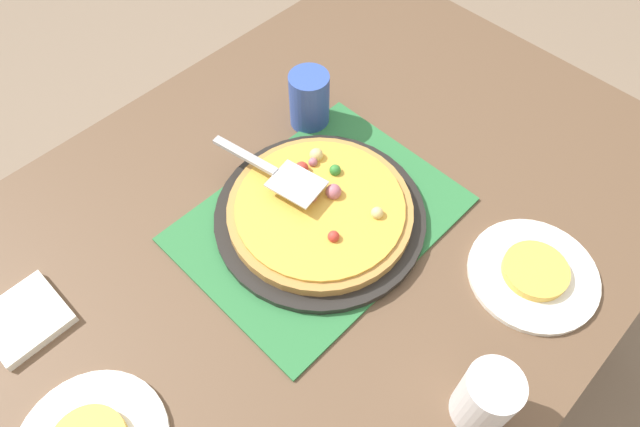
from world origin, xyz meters
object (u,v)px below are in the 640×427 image
plate_near_left (533,274)px  cup_near (309,100)px  napkin_stack (25,319)px  pizza (320,208)px  served_slice_left (535,271)px  pizza_pan (320,216)px  cup_far (486,398)px  pizza_server (275,172)px

plate_near_left → cup_near: size_ratio=1.83×
plate_near_left → napkin_stack: (-0.65, 0.54, 0.00)m
napkin_stack → cup_near: bearing=-1.0°
pizza → served_slice_left: 0.38m
served_slice_left → cup_near: size_ratio=0.92×
pizza_pan → cup_far: size_ratio=3.17×
plate_near_left → napkin_stack: bearing=140.2°
pizza → served_slice_left: (0.17, -0.34, -0.02)m
pizza → pizza_server: pizza_server is taller
pizza → plate_near_left: pizza is taller
pizza_pan → served_slice_left: served_slice_left is taller
pizza_pan → napkin_stack: (-0.47, 0.20, -0.01)m
cup_far → served_slice_left: bearing=14.1°
pizza → served_slice_left: size_ratio=3.00×
plate_near_left → served_slice_left: 0.01m
served_slice_left → plate_near_left: bearing=0.0°
cup_near → pizza_server: 0.20m
pizza_server → pizza_pan: bearing=-79.9°
pizza → plate_near_left: size_ratio=1.50×
cup_near → pizza_server: size_ratio=0.51×
served_slice_left → cup_far: bearing=-165.9°
pizza_pan → served_slice_left: 0.38m
pizza → plate_near_left: bearing=-63.3°
served_slice_left → napkin_stack: bearing=140.2°
served_slice_left → cup_near: 0.53m
pizza_pan → napkin_stack: bearing=157.2°
plate_near_left → served_slice_left: bearing=0.0°
pizza → pizza_server: size_ratio=1.41×
pizza → cup_near: (0.16, 0.19, 0.03)m
napkin_stack → pizza: bearing=-22.6°
cup_near → pizza_server: bearing=-152.6°
pizza_pan → pizza: pizza is taller
pizza → cup_far: 0.41m
plate_near_left → cup_far: cup_far is taller
plate_near_left → cup_far: (-0.25, -0.06, 0.06)m
served_slice_left → cup_near: (-0.01, 0.53, 0.04)m
pizza_pan → napkin_stack: 0.51m
served_slice_left → pizza_server: bearing=113.5°
pizza → served_slice_left: pizza is taller
served_slice_left → napkin_stack: (-0.65, 0.54, -0.01)m
pizza_pan → plate_near_left: (0.17, -0.34, -0.01)m
cup_far → napkin_stack: size_ratio=1.00×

